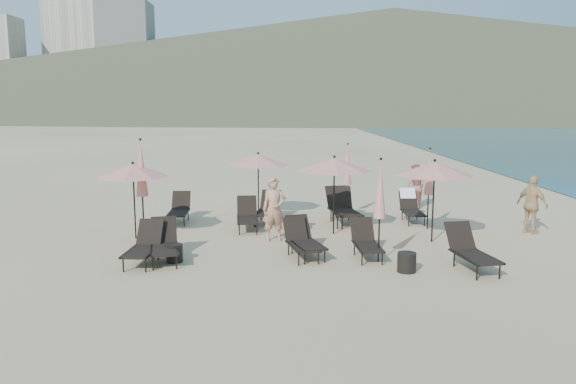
{
  "coord_description": "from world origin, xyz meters",
  "views": [
    {
      "loc": [
        -1.41,
        -12.56,
        3.62
      ],
      "look_at": [
        -1.2,
        3.5,
        1.1
      ],
      "focal_mm": 35.0,
      "sensor_mm": 36.0,
      "label": 1
    }
  ],
  "objects_px": {
    "umbrella_open_3": "(258,160)",
    "beachgoer_b": "(416,187)",
    "lounger_4": "(366,241)",
    "umbrella_open_1": "(334,165)",
    "umbrella_open_2": "(435,169)",
    "lounger_11": "(411,206)",
    "lounger_6": "(179,209)",
    "lounger_0": "(144,245)",
    "umbrella_closed_0": "(380,190)",
    "side_table_1": "(407,262)",
    "beachgoer_c": "(532,205)",
    "umbrella_open_0": "(133,171)",
    "lounger_1": "(164,243)",
    "lounger_5": "(471,250)",
    "umbrella_closed_2": "(141,169)",
    "lounger_7": "(247,215)",
    "umbrella_closed_3": "(347,165)",
    "beachgoer_a": "(274,209)",
    "lounger_9": "(343,207)",
    "lounger_8": "(267,208)",
    "lounger_10": "(343,207)",
    "umbrella_closed_1": "(429,173)",
    "lounger_3": "(300,241)",
    "side_table_0": "(175,253)"
  },
  "relations": [
    {
      "from": "umbrella_open_1",
      "to": "umbrella_open_3",
      "type": "bearing_deg",
      "value": 133.13
    },
    {
      "from": "umbrella_open_2",
      "to": "beachgoer_b",
      "type": "xyz_separation_m",
      "value": [
        0.7,
        4.83,
        -1.18
      ]
    },
    {
      "from": "lounger_0",
      "to": "umbrella_closed_0",
      "type": "xyz_separation_m",
      "value": [
        5.41,
        0.0,
        1.27
      ]
    },
    {
      "from": "umbrella_closed_2",
      "to": "beachgoer_a",
      "type": "bearing_deg",
      "value": -5.05
    },
    {
      "from": "lounger_5",
      "to": "side_table_1",
      "type": "distance_m",
      "value": 1.48
    },
    {
      "from": "lounger_6",
      "to": "lounger_8",
      "type": "height_order",
      "value": "lounger_8"
    },
    {
      "from": "umbrella_open_2",
      "to": "side_table_1",
      "type": "bearing_deg",
      "value": -115.31
    },
    {
      "from": "lounger_4",
      "to": "umbrella_closed_2",
      "type": "xyz_separation_m",
      "value": [
        -5.76,
        1.99,
        1.5
      ]
    },
    {
      "from": "umbrella_open_0",
      "to": "beachgoer_c",
      "type": "bearing_deg",
      "value": 2.4
    },
    {
      "from": "lounger_8",
      "to": "beachgoer_b",
      "type": "bearing_deg",
      "value": 33.43
    },
    {
      "from": "lounger_8",
      "to": "lounger_10",
      "type": "bearing_deg",
      "value": 5.51
    },
    {
      "from": "umbrella_closed_2",
      "to": "lounger_0",
      "type": "bearing_deg",
      "value": -76.2
    },
    {
      "from": "lounger_7",
      "to": "lounger_9",
      "type": "xyz_separation_m",
      "value": [
        2.88,
        0.85,
        0.07
      ]
    },
    {
      "from": "umbrella_closed_3",
      "to": "beachgoer_a",
      "type": "height_order",
      "value": "umbrella_closed_3"
    },
    {
      "from": "umbrella_closed_1",
      "to": "umbrella_open_1",
      "type": "bearing_deg",
      "value": -168.3
    },
    {
      "from": "lounger_0",
      "to": "lounger_1",
      "type": "distance_m",
      "value": 0.46
    },
    {
      "from": "lounger_10",
      "to": "umbrella_closed_2",
      "type": "relative_size",
      "value": 0.67
    },
    {
      "from": "lounger_5",
      "to": "umbrella_closed_0",
      "type": "bearing_deg",
      "value": 153.01
    },
    {
      "from": "lounger_3",
      "to": "lounger_10",
      "type": "xyz_separation_m",
      "value": [
        1.45,
        3.88,
        0.08
      ]
    },
    {
      "from": "umbrella_closed_0",
      "to": "lounger_4",
      "type": "bearing_deg",
      "value": 119.97
    },
    {
      "from": "lounger_8",
      "to": "lounger_5",
      "type": "bearing_deg",
      "value": -37.97
    },
    {
      "from": "umbrella_open_1",
      "to": "umbrella_closed_2",
      "type": "xyz_separation_m",
      "value": [
        -5.22,
        -0.47,
        -0.07
      ]
    },
    {
      "from": "umbrella_closed_0",
      "to": "beachgoer_b",
      "type": "relative_size",
      "value": 1.57
    },
    {
      "from": "umbrella_open_2",
      "to": "lounger_8",
      "type": "bearing_deg",
      "value": 149.6
    },
    {
      "from": "lounger_5",
      "to": "umbrella_open_2",
      "type": "distance_m",
      "value": 2.94
    },
    {
      "from": "umbrella_closed_3",
      "to": "beachgoer_c",
      "type": "relative_size",
      "value": 1.44
    },
    {
      "from": "lounger_4",
      "to": "lounger_10",
      "type": "distance_m",
      "value": 3.92
    },
    {
      "from": "lounger_1",
      "to": "beachgoer_c",
      "type": "height_order",
      "value": "beachgoer_c"
    },
    {
      "from": "side_table_1",
      "to": "beachgoer_a",
      "type": "height_order",
      "value": "beachgoer_a"
    },
    {
      "from": "lounger_9",
      "to": "beachgoer_a",
      "type": "xyz_separation_m",
      "value": [
        -2.08,
        -2.24,
        0.37
      ]
    },
    {
      "from": "lounger_7",
      "to": "umbrella_open_0",
      "type": "bearing_deg",
      "value": -164.89
    },
    {
      "from": "umbrella_closed_2",
      "to": "beachgoer_b",
      "type": "relative_size",
      "value": 1.76
    },
    {
      "from": "lounger_6",
      "to": "umbrella_closed_0",
      "type": "distance_m",
      "value": 7.19
    },
    {
      "from": "umbrella_closed_2",
      "to": "beachgoer_a",
      "type": "xyz_separation_m",
      "value": [
        3.55,
        -0.31,
        -1.04
      ]
    },
    {
      "from": "umbrella_closed_0",
      "to": "side_table_0",
      "type": "distance_m",
      "value": 4.95
    },
    {
      "from": "lounger_11",
      "to": "lounger_6",
      "type": "bearing_deg",
      "value": -179.68
    },
    {
      "from": "umbrella_open_0",
      "to": "side_table_1",
      "type": "bearing_deg",
      "value": -25.45
    },
    {
      "from": "umbrella_open_3",
      "to": "lounger_3",
      "type": "bearing_deg",
      "value": -76.07
    },
    {
      "from": "side_table_1",
      "to": "beachgoer_c",
      "type": "xyz_separation_m",
      "value": [
        4.34,
        3.65,
        0.61
      ]
    },
    {
      "from": "lounger_7",
      "to": "umbrella_closed_1",
      "type": "height_order",
      "value": "umbrella_closed_1"
    },
    {
      "from": "umbrella_open_2",
      "to": "umbrella_open_1",
      "type": "bearing_deg",
      "value": 159.15
    },
    {
      "from": "lounger_0",
      "to": "umbrella_open_2",
      "type": "height_order",
      "value": "umbrella_open_2"
    },
    {
      "from": "lounger_5",
      "to": "umbrella_closed_3",
      "type": "height_order",
      "value": "umbrella_closed_3"
    },
    {
      "from": "lounger_1",
      "to": "umbrella_open_3",
      "type": "xyz_separation_m",
      "value": [
        2.0,
        5.05,
        1.44
      ]
    },
    {
      "from": "umbrella_open_3",
      "to": "beachgoer_b",
      "type": "bearing_deg",
      "value": 15.58
    },
    {
      "from": "lounger_1",
      "to": "umbrella_closed_1",
      "type": "bearing_deg",
      "value": 13.36
    },
    {
      "from": "umbrella_open_3",
      "to": "umbrella_closed_0",
      "type": "height_order",
      "value": "umbrella_closed_0"
    },
    {
      "from": "lounger_1",
      "to": "lounger_5",
      "type": "distance_m",
      "value": 6.95
    },
    {
      "from": "beachgoer_b",
      "to": "lounger_4",
      "type": "bearing_deg",
      "value": -42.87
    },
    {
      "from": "lounger_8",
      "to": "beachgoer_a",
      "type": "bearing_deg",
      "value": -74.34
    }
  ]
}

